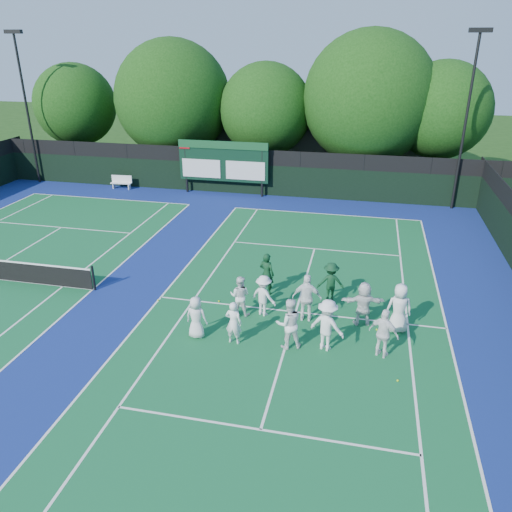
# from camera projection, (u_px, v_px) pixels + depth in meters

# --- Properties ---
(ground) EXTENTS (120.00, 120.00, 0.00)m
(ground) POSITION_uv_depth(u_px,v_px,m) (292.00, 326.00, 18.11)
(ground) COLOR #193B10
(ground) RESTS_ON ground
(court_apron) EXTENTS (34.00, 32.00, 0.01)m
(court_apron) POSITION_uv_depth(u_px,v_px,m) (149.00, 296.00, 20.20)
(court_apron) COLOR navy
(court_apron) RESTS_ON ground
(near_court) EXTENTS (11.05, 23.85, 0.01)m
(near_court) POSITION_uv_depth(u_px,v_px,m) (296.00, 312.00, 19.00)
(near_court) COLOR #12592E
(near_court) RESTS_ON ground
(back_fence) EXTENTS (34.00, 0.08, 3.00)m
(back_fence) POSITION_uv_depth(u_px,v_px,m) (240.00, 174.00, 33.08)
(back_fence) COLOR black
(back_fence) RESTS_ON ground
(scoreboard) EXTENTS (6.00, 0.21, 3.55)m
(scoreboard) POSITION_uv_depth(u_px,v_px,m) (223.00, 162.00, 32.58)
(scoreboard) COLOR black
(scoreboard) RESTS_ON ground
(clubhouse) EXTENTS (18.00, 6.00, 4.00)m
(clubhouse) POSITION_uv_depth(u_px,v_px,m) (314.00, 144.00, 39.18)
(clubhouse) COLOR #555459
(clubhouse) RESTS_ON ground
(light_pole_left) EXTENTS (1.20, 0.30, 10.12)m
(light_pole_left) POSITION_uv_depth(u_px,v_px,m) (24.00, 91.00, 33.83)
(light_pole_left) COLOR black
(light_pole_left) RESTS_ON ground
(light_pole_right) EXTENTS (1.20, 0.30, 10.12)m
(light_pole_right) POSITION_uv_depth(u_px,v_px,m) (469.00, 102.00, 28.14)
(light_pole_right) COLOR black
(light_pole_right) RESTS_ON ground
(bench) EXTENTS (1.47, 0.47, 0.92)m
(bench) POSITION_uv_depth(u_px,v_px,m) (122.00, 182.00, 34.52)
(bench) COLOR silver
(bench) RESTS_ON ground
(tree_a) EXTENTS (6.03, 6.03, 8.04)m
(tree_a) POSITION_uv_depth(u_px,v_px,m) (78.00, 107.00, 37.56)
(tree_a) COLOR black
(tree_a) RESTS_ON ground
(tree_b) EXTENTS (8.24, 8.24, 9.75)m
(tree_b) POSITION_uv_depth(u_px,v_px,m) (176.00, 102.00, 35.78)
(tree_b) COLOR black
(tree_b) RESTS_ON ground
(tree_c) EXTENTS (6.39, 6.39, 8.25)m
(tree_c) POSITION_uv_depth(u_px,v_px,m) (268.00, 112.00, 34.64)
(tree_c) COLOR black
(tree_c) RESTS_ON ground
(tree_d) EXTENTS (8.71, 8.71, 10.32)m
(tree_d) POSITION_uv_depth(u_px,v_px,m) (371.00, 102.00, 32.91)
(tree_d) COLOR black
(tree_d) RESTS_ON ground
(tree_e) EXTENTS (6.21, 6.21, 8.46)m
(tree_e) POSITION_uv_depth(u_px,v_px,m) (444.00, 113.00, 32.20)
(tree_e) COLOR black
(tree_e) RESTS_ON ground
(tennis_ball_0) EXTENTS (0.07, 0.07, 0.07)m
(tennis_ball_0) POSITION_uv_depth(u_px,v_px,m) (219.00, 301.00, 19.73)
(tennis_ball_0) COLOR #C6EC1B
(tennis_ball_0) RESTS_ON ground
(tennis_ball_1) EXTENTS (0.07, 0.07, 0.07)m
(tennis_ball_1) POSITION_uv_depth(u_px,v_px,m) (377.00, 330.00, 17.80)
(tennis_ball_1) COLOR #C6EC1B
(tennis_ball_1) RESTS_ON ground
(tennis_ball_2) EXTENTS (0.07, 0.07, 0.07)m
(tennis_ball_2) POSITION_uv_depth(u_px,v_px,m) (398.00, 381.00, 15.15)
(tennis_ball_2) COLOR #C6EC1B
(tennis_ball_2) RESTS_ON ground
(tennis_ball_3) EXTENTS (0.07, 0.07, 0.07)m
(tennis_ball_3) POSITION_uv_depth(u_px,v_px,m) (158.00, 300.00, 19.81)
(tennis_ball_3) COLOR #C6EC1B
(tennis_ball_3) RESTS_ON ground
(tennis_ball_4) EXTENTS (0.07, 0.07, 0.07)m
(tennis_ball_4) POSITION_uv_depth(u_px,v_px,m) (359.00, 308.00, 19.21)
(tennis_ball_4) COLOR #C6EC1B
(tennis_ball_4) RESTS_ON ground
(tennis_ball_5) EXTENTS (0.07, 0.07, 0.07)m
(tennis_ball_5) POSITION_uv_depth(u_px,v_px,m) (333.00, 319.00, 18.47)
(tennis_ball_5) COLOR #C6EC1B
(tennis_ball_5) RESTS_ON ground
(player_front_0) EXTENTS (0.79, 0.54, 1.55)m
(player_front_0) POSITION_uv_depth(u_px,v_px,m) (196.00, 317.00, 17.15)
(player_front_0) COLOR silver
(player_front_0) RESTS_ON ground
(player_front_1) EXTENTS (0.60, 0.42, 1.57)m
(player_front_1) POSITION_uv_depth(u_px,v_px,m) (234.00, 323.00, 16.80)
(player_front_1) COLOR white
(player_front_1) RESTS_ON ground
(player_front_2) EXTENTS (1.06, 0.95, 1.81)m
(player_front_2) POSITION_uv_depth(u_px,v_px,m) (289.00, 324.00, 16.52)
(player_front_2) COLOR white
(player_front_2) RESTS_ON ground
(player_front_3) EXTENTS (1.35, 1.05, 1.83)m
(player_front_3) POSITION_uv_depth(u_px,v_px,m) (327.00, 325.00, 16.41)
(player_front_3) COLOR white
(player_front_3) RESTS_ON ground
(player_front_4) EXTENTS (1.09, 0.79, 1.72)m
(player_front_4) POSITION_uv_depth(u_px,v_px,m) (384.00, 334.00, 16.05)
(player_front_4) COLOR white
(player_front_4) RESTS_ON ground
(player_back_0) EXTENTS (0.79, 0.62, 1.58)m
(player_back_0) POSITION_uv_depth(u_px,v_px,m) (240.00, 296.00, 18.56)
(player_back_0) COLOR white
(player_back_0) RESTS_ON ground
(player_back_1) EXTENTS (1.19, 0.98, 1.61)m
(player_back_1) POSITION_uv_depth(u_px,v_px,m) (264.00, 296.00, 18.53)
(player_back_1) COLOR silver
(player_back_1) RESTS_ON ground
(player_back_2) EXTENTS (1.09, 0.47, 1.84)m
(player_back_2) POSITION_uv_depth(u_px,v_px,m) (307.00, 298.00, 18.12)
(player_back_2) COLOR white
(player_back_2) RESTS_ON ground
(player_back_3) EXTENTS (1.62, 0.76, 1.68)m
(player_back_3) POSITION_uv_depth(u_px,v_px,m) (363.00, 304.00, 17.89)
(player_back_3) COLOR white
(player_back_3) RESTS_ON ground
(player_back_4) EXTENTS (0.97, 0.70, 1.84)m
(player_back_4) POSITION_uv_depth(u_px,v_px,m) (399.00, 308.00, 17.45)
(player_back_4) COLOR white
(player_back_4) RESTS_ON ground
(coach_left) EXTENTS (0.75, 0.61, 1.77)m
(coach_left) POSITION_uv_depth(u_px,v_px,m) (267.00, 274.00, 20.07)
(coach_left) COLOR #0E331A
(coach_left) RESTS_ON ground
(coach_right) EXTENTS (1.14, 0.77, 1.63)m
(coach_right) POSITION_uv_depth(u_px,v_px,m) (331.00, 282.00, 19.54)
(coach_right) COLOR #0E361C
(coach_right) RESTS_ON ground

